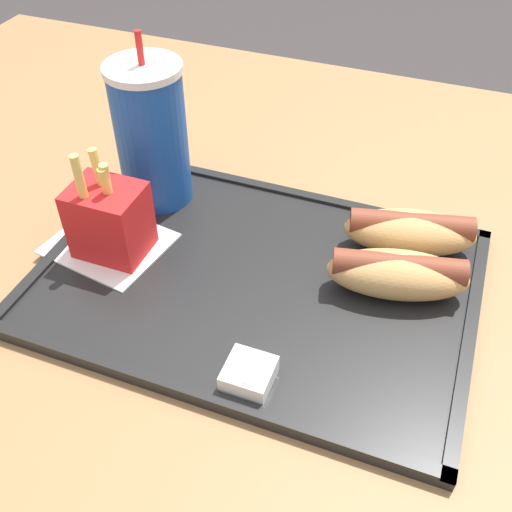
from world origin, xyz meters
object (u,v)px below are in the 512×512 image
at_px(fries_carton, 109,219).
at_px(sauce_cup_mayo, 249,374).
at_px(hot_dog_far, 410,231).
at_px(hot_dog_near, 398,273).
at_px(soda_cup, 151,135).

distance_m(fries_carton, sauce_cup_mayo, 0.23).
relative_size(hot_dog_far, hot_dog_near, 1.00).
bearing_deg(hot_dog_near, hot_dog_far, 90.00).
bearing_deg(sauce_cup_mayo, soda_cup, 132.96).
xyz_separation_m(fries_carton, sauce_cup_mayo, (0.20, -0.11, -0.03)).
relative_size(hot_dog_near, fries_carton, 1.16).
bearing_deg(hot_dog_far, sauce_cup_mayo, -113.68).
bearing_deg(fries_carton, hot_dog_far, 21.11).
height_order(hot_dog_far, fries_carton, fries_carton).
xyz_separation_m(soda_cup, fries_carton, (0.00, -0.10, -0.04)).
distance_m(soda_cup, sauce_cup_mayo, 0.30).
xyz_separation_m(hot_dog_near, fries_carton, (-0.29, -0.04, 0.02)).
xyz_separation_m(hot_dog_far, hot_dog_near, (0.00, -0.07, -0.00)).
bearing_deg(soda_cup, sauce_cup_mayo, -47.04).
bearing_deg(sauce_cup_mayo, hot_dog_far, 66.32).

